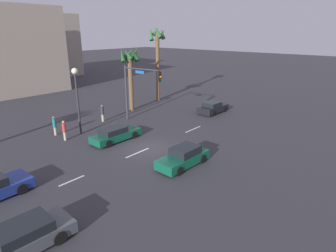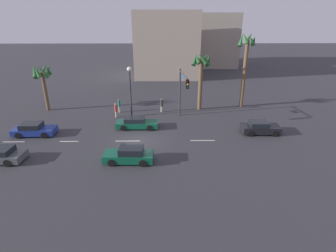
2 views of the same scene
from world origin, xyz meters
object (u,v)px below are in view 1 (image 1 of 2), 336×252
object	(u,v)px
pedestrian_1	(55,125)
car_1	(20,239)
palm_tree_2	(158,51)
pedestrian_0	(102,113)
car_3	(115,134)
streetlamp	(76,89)
car_4	(183,157)
traffic_signal	(138,85)
pedestrian_2	(64,130)
building_3	(28,46)
building_2	(11,50)
palm_tree_1	(130,65)
car_2	(213,108)

from	to	relation	value
pedestrian_1	car_1	bearing A→B (deg)	-124.05
palm_tree_2	pedestrian_0	bearing A→B (deg)	-169.34
car_3	streetlamp	size ratio (longest dim) A/B	0.75
car_4	traffic_signal	distance (m)	11.72
car_1	palm_tree_2	size ratio (longest dim) A/B	0.48
car_1	pedestrian_2	xyz separation A→B (m)	(8.39, 10.70, 0.38)
car_3	traffic_signal	size ratio (longest dim) A/B	0.79
palm_tree_2	building_3	bearing A→B (deg)	91.56
car_3	pedestrian_2	xyz separation A→B (m)	(-2.85, 3.47, 0.38)
building_3	pedestrian_1	bearing A→B (deg)	-109.39
streetlamp	building_2	xyz separation A→B (m)	(4.72, 25.08, 2.10)
car_4	car_3	bearing A→B (deg)	90.64
building_2	car_3	bearing A→B (deg)	-96.57
streetlamp	building_3	world-z (taller)	building_3
car_3	pedestrian_1	xyz separation A→B (m)	(-2.73, 5.36, 0.39)
traffic_signal	palm_tree_1	xyz separation A→B (m)	(2.68, 3.99, 1.46)
streetlamp	pedestrian_2	size ratio (longest dim) A/B	3.39
car_3	car_1	bearing A→B (deg)	-147.26
car_2	streetlamp	size ratio (longest dim) A/B	0.65
car_2	pedestrian_1	bearing A→B (deg)	156.36
car_1	palm_tree_2	bearing A→B (deg)	30.59
car_1	palm_tree_2	distance (m)	29.66
building_3	car_4	bearing A→B (deg)	-101.22
pedestrian_2	building_3	bearing A→B (deg)	68.66
streetlamp	palm_tree_2	bearing A→B (deg)	13.89
pedestrian_1	car_2	bearing A→B (deg)	-23.64
traffic_signal	streetlamp	distance (m)	6.35
car_1	streetlamp	bearing A→B (deg)	47.33
building_3	palm_tree_2	bearing A→B (deg)	-85.68
car_4	car_1	bearing A→B (deg)	178.60
streetlamp	building_3	size ratio (longest dim) A/B	0.36
car_4	pedestrian_1	bearing A→B (deg)	102.36
car_4	building_2	size ratio (longest dim) A/B	0.33
car_1	car_2	size ratio (longest dim) A/B	1.19
car_3	pedestrian_0	world-z (taller)	pedestrian_0
building_2	building_3	xyz separation A→B (m)	(9.02, 14.45, -0.13)
pedestrian_1	building_3	xyz separation A→B (m)	(15.49, 38.06, 5.30)
streetlamp	traffic_signal	bearing A→B (deg)	-12.71
traffic_signal	building_2	bearing A→B (deg)	93.17
car_2	car_1	bearing A→B (deg)	-167.15
building_2	traffic_signal	bearing A→B (deg)	-86.06
palm_tree_1	building_2	xyz separation A→B (m)	(-4.15, 22.48, 0.97)
car_2	palm_tree_1	xyz separation A→B (m)	(-5.38, 8.13, 4.81)
pedestrian_0	pedestrian_1	size ratio (longest dim) A/B	0.99
pedestrian_0	palm_tree_1	bearing A→B (deg)	11.28
car_3	building_2	xyz separation A→B (m)	(3.73, 28.97, 5.82)
car_2	building_3	world-z (taller)	building_3
streetlamp	pedestrian_0	distance (m)	5.26
traffic_signal	car_4	bearing A→B (deg)	-117.08
palm_tree_1	building_2	distance (m)	22.88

